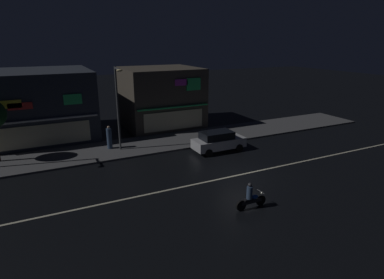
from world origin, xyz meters
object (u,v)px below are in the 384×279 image
Objects in this scene: pedestrian_on_sidewalk at (109,138)px; traffic_cone at (238,143)px; streetlamp_mid at (118,102)px; motorcycle_following at (251,198)px; parked_car_near_kerb at (218,141)px.

traffic_cone is at bearing 31.69° from pedestrian_on_sidewalk.
motorcycle_following is at bearing -71.83° from streetlamp_mid.
parked_car_near_kerb is (7.21, -3.32, -3.24)m from streetlamp_mid.
parked_car_near_kerb is at bearing 24.40° from pedestrian_on_sidewalk.
pedestrian_on_sidewalk is at bearing 130.94° from streetlamp_mid.
motorcycle_following is at bearing -120.30° from traffic_cone.
pedestrian_on_sidewalk is at bearing 159.62° from traffic_cone.
streetlamp_mid is 12.14× the size of traffic_cone.
streetlamp_mid is at bearing 3.00° from pedestrian_on_sidewalk.
streetlamp_mid is 1.55× the size of parked_car_near_kerb.
motorcycle_following is (4.74, -13.04, -0.39)m from pedestrian_on_sidewalk.
traffic_cone is at bearing -125.62° from motorcycle_following.
pedestrian_on_sidewalk reaches higher than traffic_cone.
motorcycle_following is (4.00, -12.20, -3.48)m from streetlamp_mid.
parked_car_near_kerb is at bearing -169.92° from traffic_cone.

